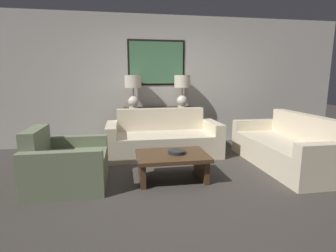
{
  "coord_description": "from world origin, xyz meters",
  "views": [
    {
      "loc": [
        -0.71,
        -3.16,
        1.4
      ],
      "look_at": [
        -0.02,
        0.83,
        0.65
      ],
      "focal_mm": 28.0,
      "sensor_mm": 36.0,
      "label": 1
    }
  ],
  "objects_px": {
    "table_lamp_left": "(133,88)",
    "table_lamp_right": "(182,87)",
    "coffee_table": "(172,161)",
    "armchair_near_back_wall": "(66,165)",
    "couch_by_back_wall": "(163,140)",
    "console_table": "(158,127)",
    "couch_by_side": "(287,149)",
    "decorative_bowl": "(176,152)"
  },
  "relations": [
    {
      "from": "table_lamp_left",
      "to": "couch_by_side",
      "type": "distance_m",
      "value": 3.0
    },
    {
      "from": "armchair_near_back_wall",
      "to": "table_lamp_left",
      "type": "bearing_deg",
      "value": 62.19
    },
    {
      "from": "decorative_bowl",
      "to": "couch_by_back_wall",
      "type": "bearing_deg",
      "value": 89.77
    },
    {
      "from": "couch_by_back_wall",
      "to": "decorative_bowl",
      "type": "xyz_separation_m",
      "value": [
        -0.0,
        -1.23,
        0.12
      ]
    },
    {
      "from": "table_lamp_left",
      "to": "couch_by_back_wall",
      "type": "height_order",
      "value": "table_lamp_left"
    },
    {
      "from": "console_table",
      "to": "coffee_table",
      "type": "height_order",
      "value": "console_table"
    },
    {
      "from": "table_lamp_right",
      "to": "couch_by_back_wall",
      "type": "distance_m",
      "value": 1.23
    },
    {
      "from": "couch_by_side",
      "to": "decorative_bowl",
      "type": "xyz_separation_m",
      "value": [
        -1.88,
        -0.28,
        0.12
      ]
    },
    {
      "from": "console_table",
      "to": "table_lamp_right",
      "type": "distance_m",
      "value": 0.95
    },
    {
      "from": "console_table",
      "to": "table_lamp_left",
      "type": "bearing_deg",
      "value": 180.0
    },
    {
      "from": "table_lamp_left",
      "to": "table_lamp_right",
      "type": "xyz_separation_m",
      "value": [
        1.0,
        0.0,
        0.0
      ]
    },
    {
      "from": "table_lamp_right",
      "to": "table_lamp_left",
      "type": "bearing_deg",
      "value": 180.0
    },
    {
      "from": "decorative_bowl",
      "to": "armchair_near_back_wall",
      "type": "distance_m",
      "value": 1.46
    },
    {
      "from": "decorative_bowl",
      "to": "armchair_near_back_wall",
      "type": "relative_size",
      "value": 0.25
    },
    {
      "from": "console_table",
      "to": "couch_by_back_wall",
      "type": "xyz_separation_m",
      "value": [
        0.0,
        -0.64,
        -0.12
      ]
    },
    {
      "from": "console_table",
      "to": "decorative_bowl",
      "type": "xyz_separation_m",
      "value": [
        -0.0,
        -1.88,
        -0.01
      ]
    },
    {
      "from": "console_table",
      "to": "decorative_bowl",
      "type": "bearing_deg",
      "value": -90.15
    },
    {
      "from": "coffee_table",
      "to": "armchair_near_back_wall",
      "type": "bearing_deg",
      "value": 177.94
    },
    {
      "from": "console_table",
      "to": "armchair_near_back_wall",
      "type": "xyz_separation_m",
      "value": [
        -1.46,
        -1.83,
        -0.13
      ]
    },
    {
      "from": "armchair_near_back_wall",
      "to": "decorative_bowl",
      "type": "bearing_deg",
      "value": -1.76
    },
    {
      "from": "table_lamp_left",
      "to": "couch_by_back_wall",
      "type": "relative_size",
      "value": 0.32
    },
    {
      "from": "table_lamp_left",
      "to": "coffee_table",
      "type": "bearing_deg",
      "value": -77.06
    },
    {
      "from": "coffee_table",
      "to": "armchair_near_back_wall",
      "type": "xyz_separation_m",
      "value": [
        -1.4,
        0.05,
        0.0
      ]
    },
    {
      "from": "console_table",
      "to": "coffee_table",
      "type": "bearing_deg",
      "value": -91.98
    },
    {
      "from": "console_table",
      "to": "coffee_table",
      "type": "xyz_separation_m",
      "value": [
        -0.07,
        -1.88,
        -0.13
      ]
    },
    {
      "from": "console_table",
      "to": "decorative_bowl",
      "type": "height_order",
      "value": "console_table"
    },
    {
      "from": "decorative_bowl",
      "to": "coffee_table",
      "type": "bearing_deg",
      "value": -174.86
    },
    {
      "from": "console_table",
      "to": "table_lamp_right",
      "type": "height_order",
      "value": "table_lamp_right"
    },
    {
      "from": "couch_by_back_wall",
      "to": "couch_by_side",
      "type": "height_order",
      "value": "same"
    },
    {
      "from": "coffee_table",
      "to": "armchair_near_back_wall",
      "type": "relative_size",
      "value": 1.0
    },
    {
      "from": "table_lamp_right",
      "to": "console_table",
      "type": "bearing_deg",
      "value": 180.0
    },
    {
      "from": "armchair_near_back_wall",
      "to": "coffee_table",
      "type": "bearing_deg",
      "value": -2.06
    },
    {
      "from": "table_lamp_right",
      "to": "coffee_table",
      "type": "relative_size",
      "value": 0.67
    },
    {
      "from": "couch_by_back_wall",
      "to": "coffee_table",
      "type": "height_order",
      "value": "couch_by_back_wall"
    },
    {
      "from": "coffee_table",
      "to": "console_table",
      "type": "bearing_deg",
      "value": 88.02
    },
    {
      "from": "console_table",
      "to": "couch_by_back_wall",
      "type": "distance_m",
      "value": 0.65
    },
    {
      "from": "table_lamp_left",
      "to": "console_table",
      "type": "bearing_deg",
      "value": 0.0
    },
    {
      "from": "console_table",
      "to": "table_lamp_left",
      "type": "height_order",
      "value": "table_lamp_left"
    },
    {
      "from": "console_table",
      "to": "table_lamp_left",
      "type": "distance_m",
      "value": 0.95
    },
    {
      "from": "couch_by_back_wall",
      "to": "couch_by_side",
      "type": "bearing_deg",
      "value": -26.92
    },
    {
      "from": "console_table",
      "to": "couch_by_side",
      "type": "height_order",
      "value": "couch_by_side"
    },
    {
      "from": "table_lamp_right",
      "to": "coffee_table",
      "type": "bearing_deg",
      "value": -106.65
    }
  ]
}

